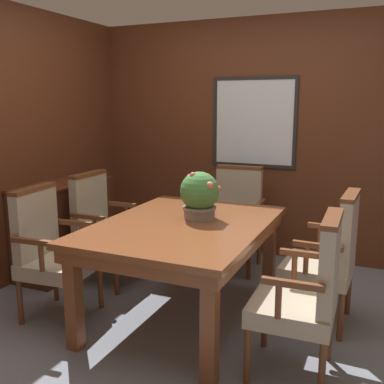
# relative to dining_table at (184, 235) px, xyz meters

# --- Properties ---
(ground_plane) EXTENTS (14.00, 14.00, 0.00)m
(ground_plane) POSITION_rel_dining_table_xyz_m (-0.01, -0.13, -0.65)
(ground_plane) COLOR gray
(wall_back) EXTENTS (7.20, 0.08, 2.45)m
(wall_back) POSITION_rel_dining_table_xyz_m (-0.01, 1.71, 0.58)
(wall_back) COLOR #5B2D19
(wall_back) RESTS_ON ground_plane
(dining_table) EXTENTS (1.16, 1.58, 0.75)m
(dining_table) POSITION_rel_dining_table_xyz_m (0.00, 0.00, 0.00)
(dining_table) COLOR brown
(dining_table) RESTS_ON ground_plane
(chair_right_far) EXTENTS (0.50, 0.56, 0.99)m
(chair_right_far) POSITION_rel_dining_table_xyz_m (1.00, 0.34, -0.12)
(chair_right_far) COLOR brown
(chair_right_far) RESTS_ON ground_plane
(chair_left_near) EXTENTS (0.52, 0.57, 0.99)m
(chair_left_near) POSITION_rel_dining_table_xyz_m (-0.94, -0.35, -0.12)
(chair_left_near) COLOR brown
(chair_left_near) RESTS_ON ground_plane
(chair_right_near) EXTENTS (0.49, 0.56, 0.99)m
(chair_right_near) POSITION_rel_dining_table_xyz_m (0.96, -0.37, -0.12)
(chair_right_near) COLOR brown
(chair_right_near) RESTS_ON ground_plane
(chair_left_far) EXTENTS (0.48, 0.55, 0.99)m
(chair_left_far) POSITION_rel_dining_table_xyz_m (-0.98, 0.36, -0.12)
(chair_left_far) COLOR brown
(chair_left_far) RESTS_ON ground_plane
(chair_head_far) EXTENTS (0.56, 0.50, 0.99)m
(chair_head_far) POSITION_rel_dining_table_xyz_m (0.00, 1.20, -0.12)
(chair_head_far) COLOR brown
(chair_head_far) RESTS_ON ground_plane
(potted_plant) EXTENTS (0.30, 0.30, 0.36)m
(potted_plant) POSITION_rel_dining_table_xyz_m (0.06, 0.16, 0.28)
(potted_plant) COLOR gray
(potted_plant) RESTS_ON dining_table
(sideboard_cabinet) EXTENTS (0.45, 1.02, 0.86)m
(sideboard_cabinet) POSITION_rel_dining_table_xyz_m (-1.48, 0.44, -0.22)
(sideboard_cabinet) COLOR #512816
(sideboard_cabinet) RESTS_ON ground_plane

